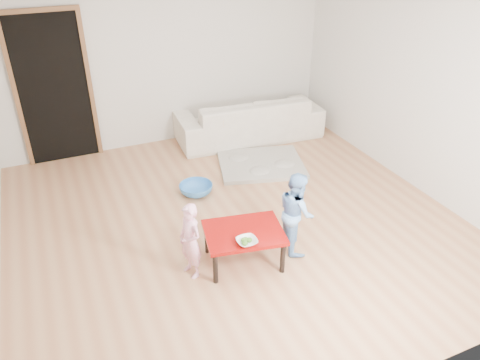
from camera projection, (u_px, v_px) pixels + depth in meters
floor at (233, 220)px, 5.48m from camera, size 5.00×5.00×0.01m
back_wall at (165, 57)px, 6.82m from camera, size 5.00×0.02×2.60m
right_wall at (420, 86)px, 5.71m from camera, size 0.02×5.00×2.60m
doorway at (54, 91)px, 6.38m from camera, size 1.02×0.08×2.11m
sofa at (249, 118)px, 7.35m from camera, size 2.31×1.03×0.66m
cushion at (227, 117)px, 6.98m from camera, size 0.49×0.46×0.11m
red_table at (244, 246)px, 4.74m from camera, size 0.87×0.71×0.39m
bowl at (247, 242)px, 4.45m from camera, size 0.20×0.20×0.05m
broccoli at (247, 241)px, 4.45m from camera, size 0.12×0.12×0.06m
child_pink at (190, 241)px, 4.48m from camera, size 0.27×0.33×0.80m
child_blue at (296, 212)px, 4.82m from camera, size 0.41×0.49×0.90m
basin at (196, 189)px, 5.97m from camera, size 0.43×0.43×0.13m
blanket at (261, 164)px, 6.65m from camera, size 1.38×1.25×0.06m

